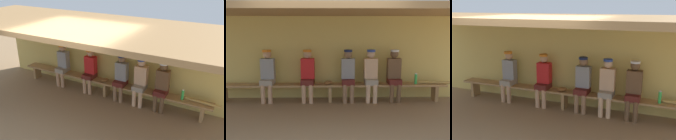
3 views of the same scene
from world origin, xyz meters
TOP-DOWN VIEW (x-y plane):
  - ground_plane at (0.00, 0.00)m, footprint 24.00×24.00m
  - back_wall at (0.00, 2.00)m, footprint 8.00×0.20m
  - dugout_roof at (0.00, 0.70)m, footprint 8.00×2.80m
  - bench at (0.00, 1.55)m, footprint 6.00×0.36m
  - player_shirtless_tan at (-1.60, 1.55)m, footprint 0.34×0.42m
  - player_leftmost at (1.06, 1.55)m, footprint 0.34×0.42m
  - player_in_blue at (-0.57, 1.55)m, footprint 0.34×0.42m
  - player_with_sunglasses at (0.47, 1.55)m, footprint 0.34×0.42m
  - player_rightmost at (1.66, 1.55)m, footprint 0.34×0.42m
  - water_bottle_clear at (2.22, 1.53)m, footprint 0.07×0.07m
  - baseball_glove_worn at (-0.04, 1.52)m, footprint 0.29×0.29m

SIDE VIEW (x-z plane):
  - ground_plane at x=0.00m, z-range 0.00..0.00m
  - bench at x=0.00m, z-range 0.16..0.62m
  - baseball_glove_worn at x=-0.04m, z-range 0.46..0.55m
  - water_bottle_clear at x=2.22m, z-range 0.45..0.73m
  - player_shirtless_tan at x=-1.60m, z-range 0.07..1.42m
  - player_leftmost at x=1.06m, z-range 0.07..1.42m
  - player_in_blue at x=-0.57m, z-range 0.07..1.42m
  - player_with_sunglasses at x=0.47m, z-range 0.07..1.42m
  - player_rightmost at x=1.66m, z-range 0.07..1.42m
  - back_wall at x=0.00m, z-range 0.00..2.20m
  - dugout_roof at x=0.00m, z-range 2.20..2.32m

